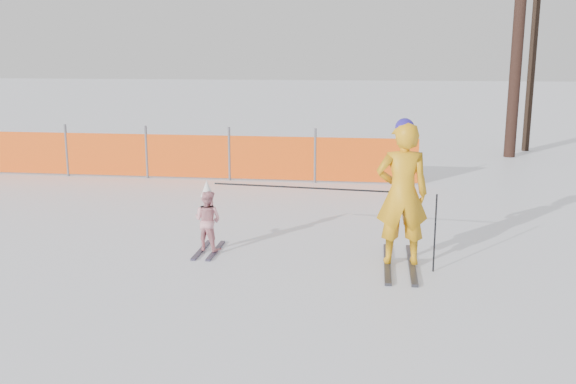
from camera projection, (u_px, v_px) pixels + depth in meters
The scene contains 6 objects.
ground at pixel (283, 271), 8.82m from camera, with size 120.00×120.00×0.00m, color white.
adult at pixel (402, 193), 8.82m from camera, with size 0.77×1.73×2.07m.
child at pixel (208, 219), 9.57m from camera, with size 0.53×0.95×1.09m.
ski_poles at pixel (339, 201), 9.00m from camera, with size 3.17×0.47×1.08m.
safety_fence at pixel (112, 154), 15.27m from camera, with size 14.35×0.06×1.25m.
tree_trunks at pixel (521, 56), 18.08m from camera, with size 0.98×1.53×5.92m.
Camera 1 is at (1.21, -8.29, 2.95)m, focal length 40.00 mm.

